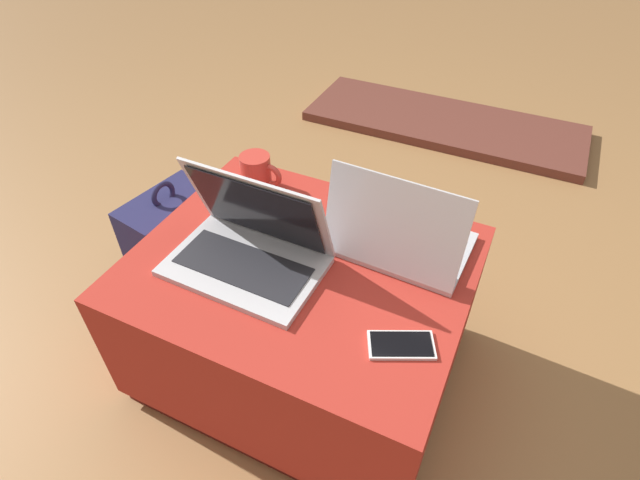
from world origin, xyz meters
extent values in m
plane|color=#9E7042|center=(0.00, 0.00, 0.00)|extent=(14.00, 14.00, 0.00)
cube|color=maroon|center=(0.00, 0.00, 0.03)|extent=(0.79, 0.65, 0.05)
cube|color=#B22D23|center=(0.00, 0.00, 0.24)|extent=(0.83, 0.68, 0.38)
cube|color=silver|center=(-0.11, -0.08, 0.44)|extent=(0.38, 0.25, 0.02)
cube|color=#232328|center=(-0.11, -0.09, 0.45)|extent=(0.33, 0.14, 0.00)
cube|color=silver|center=(-0.11, 0.00, 0.56)|extent=(0.37, 0.09, 0.23)
cube|color=black|center=(-0.11, -0.01, 0.56)|extent=(0.33, 0.08, 0.20)
cube|color=silver|center=(0.21, 0.16, 0.44)|extent=(0.34, 0.25, 0.02)
cube|color=#B2B2B7|center=(0.21, 0.17, 0.45)|extent=(0.30, 0.14, 0.00)
cube|color=silver|center=(0.20, 0.07, 0.56)|extent=(0.34, 0.07, 0.23)
cube|color=#1E4799|center=(0.20, 0.08, 0.56)|extent=(0.30, 0.06, 0.21)
cube|color=white|center=(0.31, -0.14, 0.43)|extent=(0.16, 0.12, 0.01)
cube|color=black|center=(0.31, -0.14, 0.44)|extent=(0.14, 0.11, 0.00)
cube|color=#23234C|center=(-0.52, 0.10, 0.19)|extent=(0.21, 0.31, 0.38)
cube|color=#1E1E41|center=(-0.62, 0.12, 0.12)|extent=(0.10, 0.24, 0.17)
torus|color=#23234C|center=(-0.52, 0.10, 0.40)|extent=(0.03, 0.09, 0.08)
cylinder|color=red|center=(-0.26, 0.23, 0.48)|extent=(0.09, 0.09, 0.10)
torus|color=red|center=(-0.22, 0.23, 0.48)|extent=(0.07, 0.02, 0.07)
cube|color=brown|center=(0.00, 1.61, 0.02)|extent=(1.40, 0.50, 0.04)
camera|label=1|loc=(0.43, -0.79, 1.29)|focal=28.00mm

